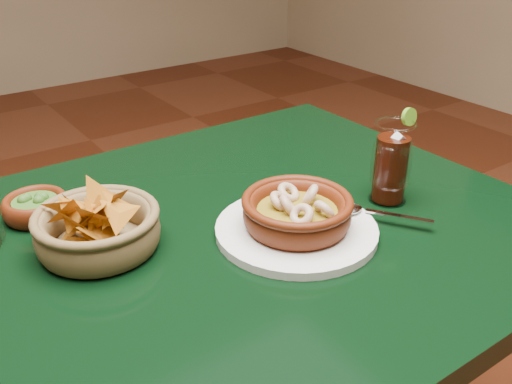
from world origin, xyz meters
TOP-DOWN VIEW (x-y plane):
  - dining_table at (0.00, 0.00)m, footprint 1.20×0.80m
  - shrimp_plate at (0.18, -0.08)m, footprint 0.30×0.25m
  - chip_basket at (-0.09, 0.06)m, footprint 0.21×0.21m
  - guacamole_ramekin at (-0.13, 0.21)m, footprint 0.12×0.12m
  - cola_drink at (0.37, -0.08)m, footprint 0.14×0.14m

SIDE VIEW (x-z plane):
  - dining_table at x=0.00m, z-range 0.28..1.03m
  - guacamole_ramekin at x=-0.13m, z-range 0.75..0.79m
  - shrimp_plate at x=0.18m, z-range 0.74..0.82m
  - chip_basket at x=-0.09m, z-range 0.72..0.85m
  - cola_drink at x=0.37m, z-range 0.74..0.90m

